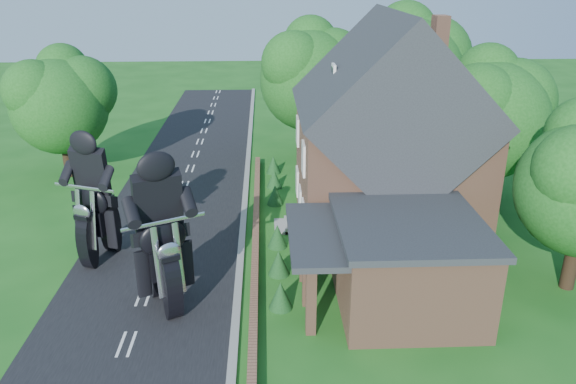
{
  "coord_description": "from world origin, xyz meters",
  "views": [
    {
      "loc": [
        4.83,
        -18.98,
        11.87
      ],
      "look_at": [
        5.77,
        3.73,
        2.8
      ],
      "focal_mm": 35.0,
      "sensor_mm": 36.0,
      "label": 1
    }
  ],
  "objects_px": {
    "house": "(387,142)",
    "motorcycle_lead": "(165,285)",
    "annex": "(403,261)",
    "garden_wall": "(256,233)",
    "motorcycle_follow": "(100,241)"
  },
  "relations": [
    {
      "from": "house",
      "to": "motorcycle_lead",
      "type": "height_order",
      "value": "house"
    },
    {
      "from": "house",
      "to": "annex",
      "type": "distance_m",
      "value": 7.3
    },
    {
      "from": "annex",
      "to": "motorcycle_follow",
      "type": "xyz_separation_m",
      "value": [
        -12.28,
        3.92,
        -0.89
      ]
    },
    {
      "from": "motorcycle_follow",
      "to": "motorcycle_lead",
      "type": "bearing_deg",
      "value": 152.12
    },
    {
      "from": "garden_wall",
      "to": "motorcycle_lead",
      "type": "height_order",
      "value": "motorcycle_lead"
    },
    {
      "from": "house",
      "to": "motorcycle_lead",
      "type": "bearing_deg",
      "value": -144.52
    },
    {
      "from": "annex",
      "to": "motorcycle_follow",
      "type": "relative_size",
      "value": 3.72
    },
    {
      "from": "house",
      "to": "motorcycle_lead",
      "type": "relative_size",
      "value": 5.15
    },
    {
      "from": "house",
      "to": "motorcycle_lead",
      "type": "distance_m",
      "value": 12.12
    },
    {
      "from": "garden_wall",
      "to": "motorcycle_follow",
      "type": "relative_size",
      "value": 11.62
    },
    {
      "from": "house",
      "to": "motorcycle_follow",
      "type": "relative_size",
      "value": 5.41
    },
    {
      "from": "annex",
      "to": "motorcycle_lead",
      "type": "height_order",
      "value": "annex"
    },
    {
      "from": "garden_wall",
      "to": "motorcycle_follow",
      "type": "bearing_deg",
      "value": -164.33
    },
    {
      "from": "motorcycle_lead",
      "to": "motorcycle_follow",
      "type": "relative_size",
      "value": 1.05
    },
    {
      "from": "house",
      "to": "annex",
      "type": "relative_size",
      "value": 1.45
    }
  ]
}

